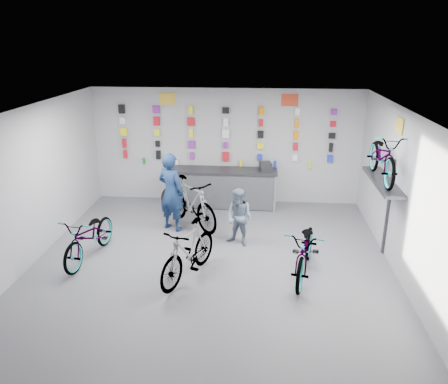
# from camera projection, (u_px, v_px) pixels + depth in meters

# --- Properties ---
(floor) EXTENTS (8.00, 8.00, 0.00)m
(floor) POSITION_uv_depth(u_px,v_px,m) (209.00, 275.00, 8.19)
(floor) COLOR #4E4E53
(floor) RESTS_ON ground
(ceiling) EXTENTS (8.00, 8.00, 0.00)m
(ceiling) POSITION_uv_depth(u_px,v_px,m) (207.00, 115.00, 7.18)
(ceiling) COLOR white
(ceiling) RESTS_ON wall_back
(wall_back) EXTENTS (7.00, 0.00, 7.00)m
(wall_back) POSITION_uv_depth(u_px,v_px,m) (226.00, 146.00, 11.43)
(wall_back) COLOR #B8B8BA
(wall_back) RESTS_ON floor
(wall_front) EXTENTS (7.00, 0.00, 7.00)m
(wall_front) POSITION_uv_depth(u_px,v_px,m) (155.00, 357.00, 3.93)
(wall_front) COLOR #B8B8BA
(wall_front) RESTS_ON floor
(wall_left) EXTENTS (0.00, 8.00, 8.00)m
(wall_left) POSITION_uv_depth(u_px,v_px,m) (17.00, 195.00, 7.96)
(wall_left) COLOR #B8B8BA
(wall_left) RESTS_ON floor
(wall_right) EXTENTS (0.00, 8.00, 8.00)m
(wall_right) POSITION_uv_depth(u_px,v_px,m) (412.00, 206.00, 7.40)
(wall_right) COLOR #B8B8BA
(wall_right) RESTS_ON floor
(counter) EXTENTS (2.70, 0.66, 1.00)m
(counter) POSITION_uv_depth(u_px,v_px,m) (224.00, 189.00, 11.35)
(counter) COLOR black
(counter) RESTS_ON floor
(merch_wall) EXTENTS (5.57, 0.08, 1.56)m
(merch_wall) POSITION_uv_depth(u_px,v_px,m) (220.00, 135.00, 11.27)
(merch_wall) COLOR red
(merch_wall) RESTS_ON wall_back
(wall_bracket) EXTENTS (0.39, 1.90, 2.00)m
(wall_bracket) POSITION_uv_depth(u_px,v_px,m) (383.00, 185.00, 8.56)
(wall_bracket) COLOR #333338
(wall_bracket) RESTS_ON wall_right
(sign_left) EXTENTS (0.42, 0.02, 0.30)m
(sign_left) POSITION_uv_depth(u_px,v_px,m) (167.00, 99.00, 11.12)
(sign_left) COLOR yellow
(sign_left) RESTS_ON wall_back
(sign_right) EXTENTS (0.42, 0.02, 0.30)m
(sign_right) POSITION_uv_depth(u_px,v_px,m) (290.00, 100.00, 10.88)
(sign_right) COLOR #D64523
(sign_right) RESTS_ON wall_back
(sign_side) EXTENTS (0.02, 0.40, 0.30)m
(sign_side) POSITION_uv_depth(u_px,v_px,m) (399.00, 126.00, 8.14)
(sign_side) COLOR yellow
(sign_side) RESTS_ON wall_right
(bike_left) EXTENTS (0.90, 1.92, 0.97)m
(bike_left) POSITION_uv_depth(u_px,v_px,m) (90.00, 236.00, 8.65)
(bike_left) COLOR gray
(bike_left) RESTS_ON floor
(bike_center) EXTENTS (1.16, 1.84, 1.07)m
(bike_center) POSITION_uv_depth(u_px,v_px,m) (188.00, 251.00, 7.93)
(bike_center) COLOR gray
(bike_center) RESTS_ON floor
(bike_right) EXTENTS (1.08, 2.06, 1.03)m
(bike_right) POSITION_uv_depth(u_px,v_px,m) (306.00, 250.00, 8.04)
(bike_right) COLOR gray
(bike_right) RESTS_ON floor
(bike_service) EXTENTS (1.74, 1.79, 1.17)m
(bike_service) POSITION_uv_depth(u_px,v_px,m) (191.00, 202.00, 10.12)
(bike_service) COLOR gray
(bike_service) RESTS_ON floor
(bike_wall) EXTENTS (0.63, 1.80, 0.95)m
(bike_wall) POSITION_uv_depth(u_px,v_px,m) (383.00, 156.00, 8.36)
(bike_wall) COLOR gray
(bike_wall) RESTS_ON wall_bracket
(clerk) EXTENTS (0.78, 0.68, 1.81)m
(clerk) POSITION_uv_depth(u_px,v_px,m) (171.00, 192.00, 9.84)
(clerk) COLOR navy
(clerk) RESTS_ON floor
(customer) EXTENTS (0.76, 0.70, 1.25)m
(customer) POSITION_uv_depth(u_px,v_px,m) (239.00, 217.00, 9.19)
(customer) COLOR slate
(customer) RESTS_ON floor
(spare_wheel) EXTENTS (0.73, 0.42, 0.68)m
(spare_wheel) POSITION_uv_depth(u_px,v_px,m) (175.00, 198.00, 11.15)
(spare_wheel) COLOR black
(spare_wheel) RESTS_ON floor
(register) EXTENTS (0.34, 0.36, 0.22)m
(register) POSITION_uv_depth(u_px,v_px,m) (265.00, 166.00, 11.06)
(register) COLOR black
(register) RESTS_ON counter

